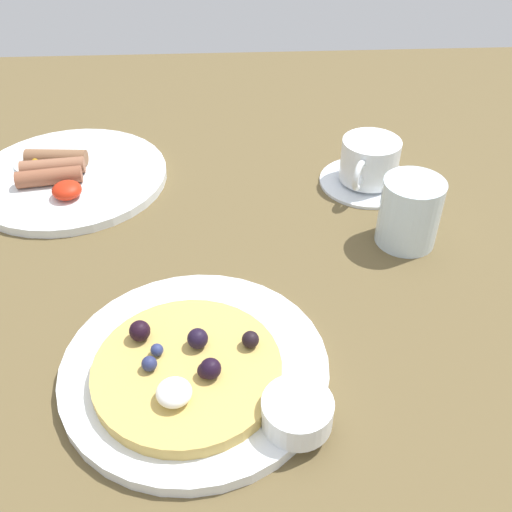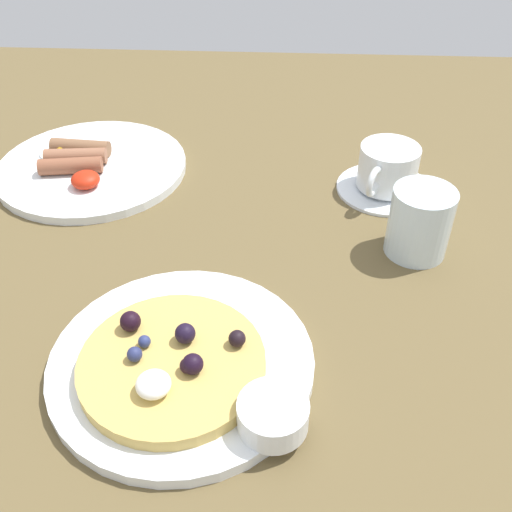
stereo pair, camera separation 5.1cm
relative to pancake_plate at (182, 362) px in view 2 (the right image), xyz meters
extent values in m
cube|color=brown|center=(0.04, 0.09, -0.02)|extent=(2.09, 1.43, 0.03)
cylinder|color=white|center=(0.00, 0.00, 0.00)|extent=(0.24, 0.24, 0.01)
cylinder|color=tan|center=(-0.01, -0.01, 0.01)|extent=(0.17, 0.17, 0.01)
sphere|color=navy|center=(-0.03, 0.00, 0.03)|extent=(0.01, 0.01, 0.01)
sphere|color=black|center=(0.01, -0.03, 0.03)|extent=(0.01, 0.01, 0.01)
sphere|color=black|center=(-0.05, 0.02, 0.03)|extent=(0.02, 0.02, 0.02)
sphere|color=black|center=(0.02, -0.03, 0.03)|extent=(0.02, 0.02, 0.02)
sphere|color=black|center=(0.00, 0.01, 0.03)|extent=(0.02, 0.02, 0.02)
sphere|color=navy|center=(-0.04, -0.02, 0.03)|extent=(0.01, 0.01, 0.01)
sphere|color=black|center=(0.05, 0.01, 0.03)|extent=(0.02, 0.02, 0.02)
ellipsoid|color=white|center=(-0.01, -0.05, 0.03)|extent=(0.03, 0.03, 0.02)
cylinder|color=white|center=(0.09, -0.07, 0.02)|extent=(0.06, 0.06, 0.03)
cylinder|color=#651E06|center=(0.09, -0.07, 0.02)|extent=(0.05, 0.05, 0.00)
cylinder|color=white|center=(-0.18, 0.34, 0.00)|extent=(0.26, 0.26, 0.01)
cylinder|color=brown|center=(-0.20, 0.31, 0.02)|extent=(0.08, 0.03, 0.02)
cylinder|color=#8C5A41|center=(-0.20, 0.34, 0.02)|extent=(0.08, 0.03, 0.02)
cylinder|color=brown|center=(-0.20, 0.36, 0.02)|extent=(0.08, 0.03, 0.02)
ellipsoid|color=white|center=(-0.22, 0.36, 0.01)|extent=(0.07, 0.06, 0.01)
sphere|color=yellow|center=(-0.22, 0.36, 0.01)|extent=(0.02, 0.02, 0.02)
ellipsoid|color=red|center=(-0.17, 0.28, 0.02)|extent=(0.04, 0.04, 0.02)
cylinder|color=white|center=(0.22, 0.31, 0.00)|extent=(0.13, 0.13, 0.01)
cylinder|color=white|center=(0.22, 0.31, 0.03)|extent=(0.08, 0.08, 0.06)
torus|color=white|center=(0.20, 0.27, 0.03)|extent=(0.03, 0.04, 0.04)
cylinder|color=olive|center=(0.22, 0.31, 0.05)|extent=(0.06, 0.06, 0.00)
cylinder|color=silver|center=(0.24, 0.19, 0.03)|extent=(0.07, 0.07, 0.08)
camera|label=1|loc=(0.04, -0.35, 0.42)|focal=41.35mm
camera|label=2|loc=(0.09, -0.35, 0.42)|focal=41.35mm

